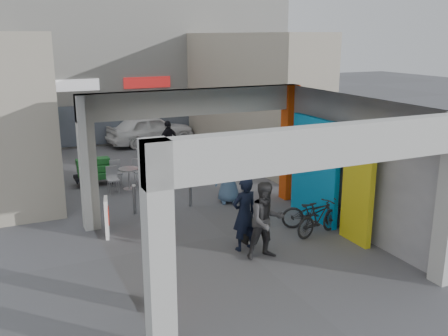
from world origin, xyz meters
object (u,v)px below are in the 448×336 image
bicycle_front (314,212)px  bicycle_rear (319,218)px  produce_stand (95,175)px  white_van (151,129)px  cafe_set (124,179)px  man_back_turned (266,221)px  man_elderly (229,175)px  man_with_dog (244,214)px  border_collie (249,233)px  man_crates (169,141)px

bicycle_front → bicycle_rear: bicycle_rear is taller
produce_stand → white_van: 6.61m
cafe_set → man_back_turned: size_ratio=0.78×
man_back_turned → man_elderly: size_ratio=1.04×
white_van → produce_stand: bearing=136.8°
man_with_dog → man_elderly: (1.13, 3.26, -0.02)m
bicycle_front → border_collie: bearing=119.2°
produce_stand → white_van: size_ratio=0.33×
cafe_set → white_van: bearing=65.9°
produce_stand → bicycle_rear: bearing=-58.5°
produce_stand → man_back_turned: 7.88m
border_collie → man_with_dog: man_with_dog is taller
produce_stand → man_crates: 3.98m
man_back_turned → man_with_dog: bearing=115.5°
border_collie → man_crates: 8.79m
produce_stand → man_elderly: 4.94m
man_back_turned → bicycle_rear: size_ratio=1.19×
man_elderly → man_crates: man_elderly is taller
bicycle_front → cafe_set: bearing=56.4°
bicycle_front → bicycle_rear: bearing=-177.1°
man_elderly → bicycle_rear: bearing=-55.1°
cafe_set → border_collie: 6.09m
produce_stand → man_back_turned: man_back_turned is taller
cafe_set → bicycle_front: bearing=-57.2°
man_crates → white_van: man_crates is taller
white_van → man_back_turned: bearing=164.9°
man_elderly → bicycle_front: (1.15, -2.81, -0.41)m
bicycle_front → white_van: 11.97m
produce_stand → man_elderly: size_ratio=0.76×
cafe_set → man_crates: man_crates is taller
man_back_turned → man_crates: bearing=88.4°
produce_stand → bicycle_rear: (4.31, -6.86, 0.11)m
cafe_set → man_elderly: man_elderly is taller
produce_stand → man_with_dog: man_with_dog is taller
produce_stand → border_collie: (2.46, -6.62, -0.08)m
border_collie → man_crates: bearing=75.8°
cafe_set → man_back_turned: (1.62, -6.71, 0.59)m
man_crates → cafe_set: bearing=24.1°
man_crates → bicycle_front: size_ratio=0.95×
man_back_turned → bicycle_rear: 2.02m
produce_stand → man_crates: bearing=31.5°
cafe_set → bicycle_rear: (3.49, -6.10, 0.15)m
man_with_dog → man_crates: (1.15, 8.97, -0.07)m
man_elderly → man_back_turned: bearing=-84.9°
man_with_dog → man_elderly: man_with_dog is taller
border_collie → white_van: size_ratio=0.17×
cafe_set → man_with_dog: size_ratio=0.79×
border_collie → bicycle_front: 2.04m
man_crates → bicycle_front: man_crates is taller
man_with_dog → man_crates: 9.04m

